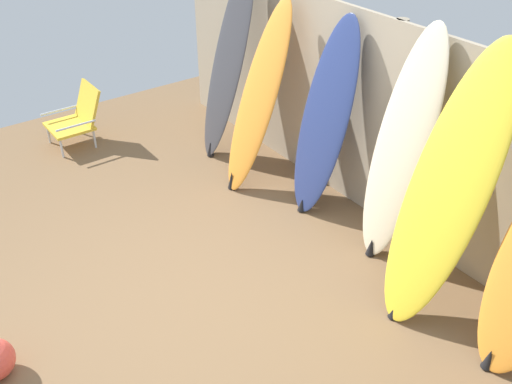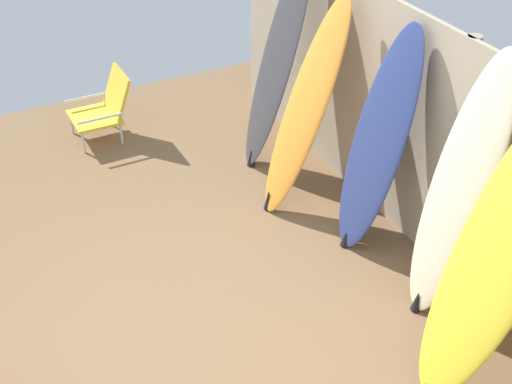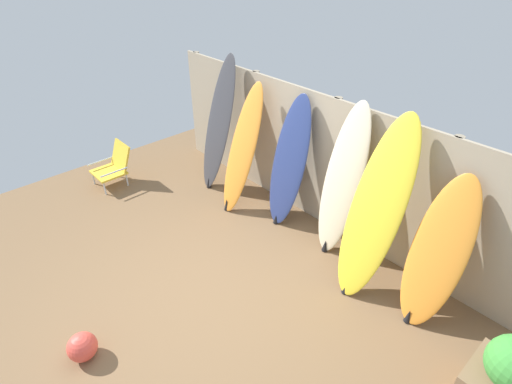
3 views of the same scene
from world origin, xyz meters
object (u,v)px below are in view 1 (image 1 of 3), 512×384
at_px(surfboard_navy_2, 325,120).
at_px(surfboard_yellow_4, 448,191).
at_px(surfboard_cream_3, 401,150).
at_px(surfboard_orange_1, 258,100).
at_px(surfboard_charcoal_0, 228,63).
at_px(beach_chair, 78,116).

relative_size(surfboard_navy_2, surfboard_yellow_4, 0.90).
bearing_deg(surfboard_navy_2, surfboard_cream_3, 2.29).
distance_m(surfboard_orange_1, surfboard_navy_2, 0.74).
distance_m(surfboard_charcoal_0, beach_chair, 1.82).
relative_size(surfboard_charcoal_0, surfboard_yellow_4, 1.02).
xyz_separation_m(surfboard_charcoal_0, surfboard_orange_1, (0.67, -0.11, -0.13)).
xyz_separation_m(surfboard_navy_2, surfboard_cream_3, (0.83, 0.03, 0.07)).
xyz_separation_m(surfboard_cream_3, surfboard_yellow_4, (0.61, -0.23, 0.04)).
relative_size(surfboard_charcoal_0, surfboard_orange_1, 1.14).
bearing_deg(surfboard_charcoal_0, surfboard_yellow_4, -2.26).
bearing_deg(beach_chair, surfboard_orange_1, 52.34).
distance_m(surfboard_cream_3, beach_chair, 3.67).
bearing_deg(surfboard_charcoal_0, surfboard_cream_3, 3.15).
distance_m(surfboard_navy_2, beach_chair, 2.91).
height_order(surfboard_orange_1, beach_chair, surfboard_orange_1).
xyz_separation_m(surfboard_navy_2, beach_chair, (-2.51, -1.35, -0.55)).
bearing_deg(surfboard_orange_1, beach_chair, -147.45).
bearing_deg(surfboard_orange_1, surfboard_yellow_4, -0.03).
height_order(surfboard_yellow_4, beach_chair, surfboard_yellow_4).
relative_size(surfboard_navy_2, surfboard_cream_3, 0.93).
xyz_separation_m(surfboard_orange_1, surfboard_cream_3, (1.54, 0.23, 0.08)).
bearing_deg(surfboard_navy_2, surfboard_charcoal_0, -176.34).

